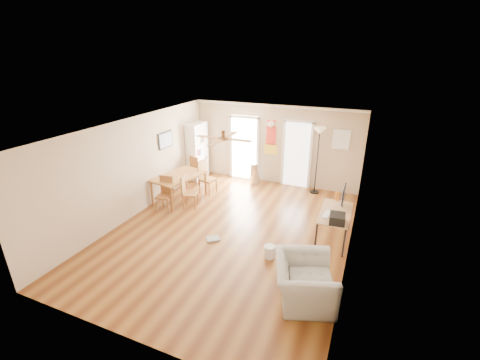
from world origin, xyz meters
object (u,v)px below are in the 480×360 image
at_px(dining_chair_right_b, 190,192).
at_px(computer_desk, 334,226).
at_px(printer, 337,219).
at_px(dining_chair_near, 164,194).
at_px(trash_can, 255,173).
at_px(dining_chair_right_a, 208,178).
at_px(dining_table, 180,188).
at_px(armchair, 304,281).
at_px(wastebasket_a, 269,252).
at_px(dining_chair_far, 198,169).
at_px(torchiere_lamp, 317,161).
at_px(bookshelf, 197,151).

height_order(dining_chair_right_b, computer_desk, dining_chair_right_b).
xyz_separation_m(dining_chair_right_b, printer, (4.05, -0.64, 0.34)).
distance_m(dining_chair_near, trash_can, 3.24).
distance_m(dining_chair_right_a, dining_chair_right_b, 1.06).
bearing_deg(dining_chair_near, printer, -9.47).
xyz_separation_m(dining_table, dining_chair_right_a, (0.55, 0.74, 0.13)).
distance_m(dining_table, trash_can, 2.61).
bearing_deg(dining_table, armchair, -31.99).
relative_size(printer, wastebasket_a, 1.37).
bearing_deg(wastebasket_a, dining_chair_right_a, 138.64).
distance_m(dining_chair_right_b, dining_chair_far, 1.82).
distance_m(trash_can, wastebasket_a, 4.18).
relative_size(dining_chair_right_b, torchiere_lamp, 0.46).
distance_m(bookshelf, dining_chair_near, 2.60).
xyz_separation_m(computer_desk, printer, (0.09, -0.49, 0.46)).
bearing_deg(torchiere_lamp, armchair, -81.63).
bearing_deg(dining_chair_far, armchair, 155.42).
height_order(bookshelf, trash_can, bookshelf).
distance_m(dining_table, dining_chair_far, 1.37).
height_order(torchiere_lamp, printer, torchiere_lamp).
bearing_deg(dining_chair_right_b, dining_chair_far, 5.11).
height_order(trash_can, torchiere_lamp, torchiere_lamp).
bearing_deg(trash_can, torchiere_lamp, 0.74).
distance_m(dining_chair_right_a, armchair, 5.08).
bearing_deg(dining_chair_far, dining_chair_near, 111.42).
bearing_deg(armchair, wastebasket_a, 26.11).
height_order(dining_table, torchiere_lamp, torchiere_lamp).
bearing_deg(trash_can, dining_chair_near, -119.94).
xyz_separation_m(bookshelf, torchiere_lamp, (3.99, 0.31, 0.07)).
relative_size(dining_table, printer, 4.09).
distance_m(dining_chair_near, dining_chair_far, 2.12).
height_order(bookshelf, dining_chair_far, bookshelf).
bearing_deg(dining_chair_right_b, bookshelf, 6.94).
relative_size(dining_chair_near, printer, 2.55).
bearing_deg(trash_can, dining_chair_right_b, -114.07).
relative_size(dining_chair_near, trash_can, 1.34).
bearing_deg(wastebasket_a, dining_chair_near, 163.70).
height_order(dining_table, printer, printer).
relative_size(dining_table, computer_desk, 1.14).
bearing_deg(dining_table, dining_chair_right_a, 53.23).
bearing_deg(armchair, dining_chair_right_b, 39.10).
bearing_deg(printer, armchair, -105.30).
xyz_separation_m(dining_chair_right_a, computer_desk, (3.96, -1.22, -0.16)).
bearing_deg(dining_chair_right_a, torchiere_lamp, -56.71).
xyz_separation_m(printer, armchair, (-0.30, -1.72, -0.44)).
height_order(dining_chair_far, printer, dining_chair_far).
relative_size(dining_table, trash_can, 2.14).
bearing_deg(dining_chair_far, torchiere_lamp, -151.34).
relative_size(dining_table, dining_chair_near, 1.60).
bearing_deg(torchiere_lamp, dining_chair_right_a, -156.19).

